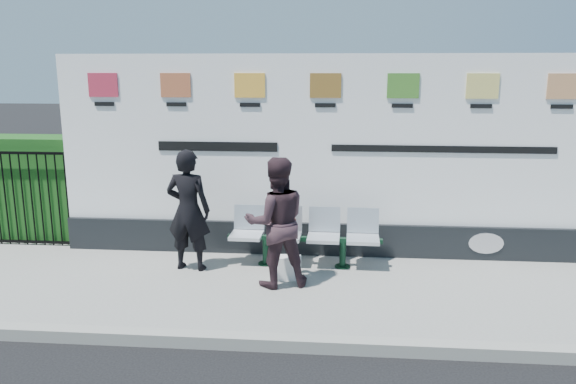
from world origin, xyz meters
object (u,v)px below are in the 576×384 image
Objects in this scene: bench at (304,251)px; woman_right at (276,222)px; billboard at (324,170)px; woman_left at (188,210)px.

woman_right is at bearing -111.43° from bench.
woman_right is (-0.58, -1.34, -0.45)m from billboard.
woman_left is (-1.60, -0.26, 0.63)m from bench.
bench is 1.25× the size of woman_right.
woman_left is (-1.87, -0.85, -0.44)m from billboard.
bench is at bearing -164.10° from woman_left.
woman_left is at bearing -155.46° from billboard.
woman_right reaches higher than bench.
billboard reaches higher than bench.
billboard is 2.10m from woman_left.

